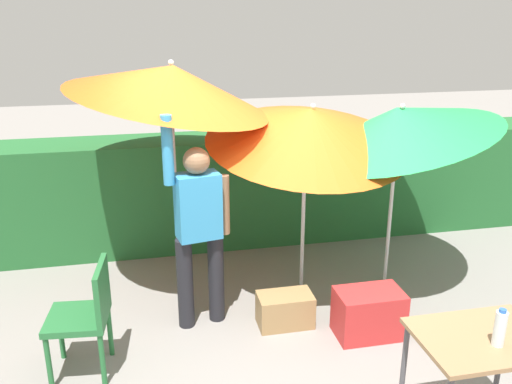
{
  "coord_description": "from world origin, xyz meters",
  "views": [
    {
      "loc": [
        -0.94,
        -4.17,
        2.67
      ],
      "look_at": [
        0.0,
        0.3,
        1.1
      ],
      "focal_mm": 38.12,
      "sensor_mm": 36.0,
      "label": 1
    }
  ],
  "objects_px": {
    "umbrella_rainbow": "(171,83)",
    "person_vendor": "(199,225)",
    "crate_cardboard": "(285,310)",
    "bottle_water": "(500,328)",
    "umbrella_orange": "(400,124)",
    "chair_plastic": "(87,312)",
    "cooler_box": "(369,313)",
    "umbrella_yellow": "(309,126)",
    "folding_table": "(481,350)"
  },
  "relations": [
    {
      "from": "person_vendor",
      "to": "folding_table",
      "type": "distance_m",
      "value": 2.34
    },
    {
      "from": "umbrella_rainbow",
      "to": "person_vendor",
      "type": "bearing_deg",
      "value": -80.38
    },
    {
      "from": "umbrella_rainbow",
      "to": "umbrella_yellow",
      "type": "bearing_deg",
      "value": -13.24
    },
    {
      "from": "crate_cardboard",
      "to": "cooler_box",
      "type": "bearing_deg",
      "value": -24.28
    },
    {
      "from": "umbrella_rainbow",
      "to": "person_vendor",
      "type": "xyz_separation_m",
      "value": [
        0.13,
        -0.76,
        -1.07
      ]
    },
    {
      "from": "umbrella_rainbow",
      "to": "person_vendor",
      "type": "relative_size",
      "value": 1.27
    },
    {
      "from": "crate_cardboard",
      "to": "bottle_water",
      "type": "bearing_deg",
      "value": -62.86
    },
    {
      "from": "umbrella_orange",
      "to": "chair_plastic",
      "type": "height_order",
      "value": "umbrella_orange"
    },
    {
      "from": "chair_plastic",
      "to": "cooler_box",
      "type": "height_order",
      "value": "chair_plastic"
    },
    {
      "from": "umbrella_yellow",
      "to": "cooler_box",
      "type": "distance_m",
      "value": 1.74
    },
    {
      "from": "crate_cardboard",
      "to": "folding_table",
      "type": "height_order",
      "value": "folding_table"
    },
    {
      "from": "umbrella_rainbow",
      "to": "bottle_water",
      "type": "relative_size",
      "value": 9.97
    },
    {
      "from": "umbrella_rainbow",
      "to": "chair_plastic",
      "type": "distance_m",
      "value": 2.11
    },
    {
      "from": "bottle_water",
      "to": "folding_table",
      "type": "bearing_deg",
      "value": 105.83
    },
    {
      "from": "chair_plastic",
      "to": "bottle_water",
      "type": "bearing_deg",
      "value": -28.47
    },
    {
      "from": "crate_cardboard",
      "to": "umbrella_orange",
      "type": "bearing_deg",
      "value": 24.48
    },
    {
      "from": "umbrella_orange",
      "to": "crate_cardboard",
      "type": "bearing_deg",
      "value": -155.52
    },
    {
      "from": "umbrella_yellow",
      "to": "chair_plastic",
      "type": "bearing_deg",
      "value": -153.74
    },
    {
      "from": "chair_plastic",
      "to": "cooler_box",
      "type": "xyz_separation_m",
      "value": [
        2.27,
        0.02,
        -0.31
      ]
    },
    {
      "from": "person_vendor",
      "to": "umbrella_yellow",
      "type": "bearing_deg",
      "value": 23.56
    },
    {
      "from": "crate_cardboard",
      "to": "umbrella_yellow",
      "type": "bearing_deg",
      "value": 60.51
    },
    {
      "from": "umbrella_yellow",
      "to": "bottle_water",
      "type": "xyz_separation_m",
      "value": [
        0.47,
        -2.32,
        -0.73
      ]
    },
    {
      "from": "crate_cardboard",
      "to": "bottle_water",
      "type": "distance_m",
      "value": 2.0
    },
    {
      "from": "crate_cardboard",
      "to": "chair_plastic",
      "type": "bearing_deg",
      "value": -169.02
    },
    {
      "from": "umbrella_yellow",
      "to": "cooler_box",
      "type": "xyz_separation_m",
      "value": [
        0.27,
        -0.97,
        -1.42
      ]
    },
    {
      "from": "chair_plastic",
      "to": "folding_table",
      "type": "bearing_deg",
      "value": -27.02
    },
    {
      "from": "umbrella_yellow",
      "to": "bottle_water",
      "type": "height_order",
      "value": "umbrella_yellow"
    },
    {
      "from": "person_vendor",
      "to": "chair_plastic",
      "type": "relative_size",
      "value": 2.11
    },
    {
      "from": "umbrella_yellow",
      "to": "umbrella_orange",
      "type": "bearing_deg",
      "value": -8.01
    },
    {
      "from": "umbrella_rainbow",
      "to": "folding_table",
      "type": "xyz_separation_m",
      "value": [
        1.66,
        -2.51,
        -1.33
      ]
    },
    {
      "from": "umbrella_orange",
      "to": "person_vendor",
      "type": "height_order",
      "value": "umbrella_orange"
    },
    {
      "from": "umbrella_orange",
      "to": "cooler_box",
      "type": "height_order",
      "value": "umbrella_orange"
    },
    {
      "from": "crate_cardboard",
      "to": "umbrella_rainbow",
      "type": "bearing_deg",
      "value": 131.27
    },
    {
      "from": "person_vendor",
      "to": "chair_plastic",
      "type": "bearing_deg",
      "value": -150.65
    },
    {
      "from": "bottle_water",
      "to": "cooler_box",
      "type": "bearing_deg",
      "value": 98.04
    },
    {
      "from": "umbrella_rainbow",
      "to": "crate_cardboard",
      "type": "bearing_deg",
      "value": -48.73
    },
    {
      "from": "chair_plastic",
      "to": "crate_cardboard",
      "type": "bearing_deg",
      "value": 10.98
    },
    {
      "from": "crate_cardboard",
      "to": "folding_table",
      "type": "relative_size",
      "value": 0.6
    },
    {
      "from": "chair_plastic",
      "to": "cooler_box",
      "type": "relative_size",
      "value": 1.59
    },
    {
      "from": "chair_plastic",
      "to": "cooler_box",
      "type": "distance_m",
      "value": 2.29
    },
    {
      "from": "umbrella_orange",
      "to": "chair_plastic",
      "type": "relative_size",
      "value": 2.3
    },
    {
      "from": "umbrella_orange",
      "to": "folding_table",
      "type": "xyz_separation_m",
      "value": [
        -0.4,
        -2.11,
        -0.95
      ]
    },
    {
      "from": "umbrella_orange",
      "to": "folding_table",
      "type": "relative_size",
      "value": 2.56
    },
    {
      "from": "umbrella_orange",
      "to": "cooler_box",
      "type": "xyz_separation_m",
      "value": [
        -0.56,
        -0.85,
        -1.43
      ]
    },
    {
      "from": "crate_cardboard",
      "to": "folding_table",
      "type": "distance_m",
      "value": 1.84
    },
    {
      "from": "person_vendor",
      "to": "folding_table",
      "type": "height_order",
      "value": "person_vendor"
    },
    {
      "from": "cooler_box",
      "to": "bottle_water",
      "type": "bearing_deg",
      "value": -81.96
    },
    {
      "from": "person_vendor",
      "to": "bottle_water",
      "type": "relative_size",
      "value": 7.83
    },
    {
      "from": "umbrella_orange",
      "to": "umbrella_yellow",
      "type": "relative_size",
      "value": 1.03
    },
    {
      "from": "umbrella_yellow",
      "to": "folding_table",
      "type": "distance_m",
      "value": 2.46
    }
  ]
}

